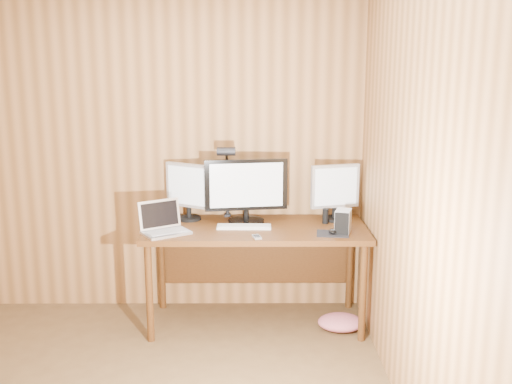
{
  "coord_description": "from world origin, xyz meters",
  "views": [
    {
      "loc": [
        0.91,
        -2.55,
        1.94
      ],
      "look_at": [
        0.93,
        1.58,
        1.02
      ],
      "focal_mm": 42.0,
      "sensor_mm": 36.0,
      "label": 1
    }
  ],
  "objects_px": {
    "desk": "(256,240)",
    "keyboard": "(244,227)",
    "monitor_right": "(335,191)",
    "mouse": "(333,231)",
    "monitor_left": "(188,190)",
    "speaker": "(325,216)",
    "desk_lamp": "(227,171)",
    "hard_drive": "(343,221)",
    "laptop": "(163,225)",
    "phone": "(257,237)",
    "monitor_center": "(246,190)"
  },
  "relations": [
    {
      "from": "monitor_center",
      "to": "speaker",
      "type": "xyz_separation_m",
      "value": [
        0.59,
        -0.03,
        -0.19
      ]
    },
    {
      "from": "monitor_left",
      "to": "laptop",
      "type": "distance_m",
      "value": 0.41
    },
    {
      "from": "monitor_left",
      "to": "phone",
      "type": "bearing_deg",
      "value": -13.86
    },
    {
      "from": "monitor_center",
      "to": "mouse",
      "type": "height_order",
      "value": "monitor_center"
    },
    {
      "from": "speaker",
      "to": "monitor_right",
      "type": "bearing_deg",
      "value": 49.88
    },
    {
      "from": "desk",
      "to": "keyboard",
      "type": "distance_m",
      "value": 0.19
    },
    {
      "from": "desk_lamp",
      "to": "desk",
      "type": "bearing_deg",
      "value": -31.8
    },
    {
      "from": "keyboard",
      "to": "desk_lamp",
      "type": "distance_m",
      "value": 0.46
    },
    {
      "from": "desk",
      "to": "monitor_right",
      "type": "relative_size",
      "value": 3.77
    },
    {
      "from": "laptop",
      "to": "mouse",
      "type": "relative_size",
      "value": 3.83
    },
    {
      "from": "mouse",
      "to": "speaker",
      "type": "xyz_separation_m",
      "value": [
        -0.02,
        0.28,
        0.03
      ]
    },
    {
      "from": "laptop",
      "to": "phone",
      "type": "xyz_separation_m",
      "value": [
        0.65,
        -0.13,
        -0.05
      ]
    },
    {
      "from": "hard_drive",
      "to": "speaker",
      "type": "xyz_separation_m",
      "value": [
        -0.09,
        0.24,
        -0.03
      ]
    },
    {
      "from": "keyboard",
      "to": "hard_drive",
      "type": "xyz_separation_m",
      "value": [
        0.69,
        -0.12,
        0.07
      ]
    },
    {
      "from": "mouse",
      "to": "keyboard",
      "type": "bearing_deg",
      "value": 161.38
    },
    {
      "from": "monitor_left",
      "to": "phone",
      "type": "xyz_separation_m",
      "value": [
        0.51,
        -0.47,
        -0.22
      ]
    },
    {
      "from": "desk_lamp",
      "to": "hard_drive",
      "type": "bearing_deg",
      "value": -20.04
    },
    {
      "from": "keyboard",
      "to": "monitor_left",
      "type": "bearing_deg",
      "value": 152.23
    },
    {
      "from": "hard_drive",
      "to": "monitor_right",
      "type": "bearing_deg",
      "value": 108.75
    },
    {
      "from": "monitor_right",
      "to": "mouse",
      "type": "xyz_separation_m",
      "value": [
        -0.06,
        -0.37,
        -0.21
      ]
    },
    {
      "from": "monitor_center",
      "to": "desk_lamp",
      "type": "relative_size",
      "value": 1.03
    },
    {
      "from": "desk_lamp",
      "to": "speaker",
      "type": "bearing_deg",
      "value": -6.21
    },
    {
      "from": "desk",
      "to": "mouse",
      "type": "height_order",
      "value": "mouse"
    },
    {
      "from": "laptop",
      "to": "hard_drive",
      "type": "bearing_deg",
      "value": -32.67
    },
    {
      "from": "laptop",
      "to": "desk_lamp",
      "type": "bearing_deg",
      "value": 8.48
    },
    {
      "from": "desk_lamp",
      "to": "phone",
      "type": "bearing_deg",
      "value": -61.57
    },
    {
      "from": "desk",
      "to": "laptop",
      "type": "height_order",
      "value": "laptop"
    },
    {
      "from": "desk",
      "to": "phone",
      "type": "bearing_deg",
      "value": -89.34
    },
    {
      "from": "desk",
      "to": "desk_lamp",
      "type": "distance_m",
      "value": 0.56
    },
    {
      "from": "mouse",
      "to": "desk_lamp",
      "type": "distance_m",
      "value": 0.93
    },
    {
      "from": "desk",
      "to": "speaker",
      "type": "height_order",
      "value": "speaker"
    },
    {
      "from": "monitor_right",
      "to": "speaker",
      "type": "relative_size",
      "value": 3.87
    },
    {
      "from": "monitor_left",
      "to": "speaker",
      "type": "height_order",
      "value": "monitor_left"
    },
    {
      "from": "desk",
      "to": "laptop",
      "type": "xyz_separation_m",
      "value": [
        -0.65,
        -0.21,
        0.18
      ]
    },
    {
      "from": "desk",
      "to": "mouse",
      "type": "distance_m",
      "value": 0.61
    },
    {
      "from": "desk",
      "to": "monitor_right",
      "type": "bearing_deg",
      "value": 10.75
    },
    {
      "from": "monitor_left",
      "to": "speaker",
      "type": "distance_m",
      "value": 1.04
    },
    {
      "from": "monitor_center",
      "to": "monitor_right",
      "type": "bearing_deg",
      "value": -2.66
    },
    {
      "from": "monitor_right",
      "to": "phone",
      "type": "relative_size",
      "value": 4.01
    },
    {
      "from": "monitor_left",
      "to": "mouse",
      "type": "height_order",
      "value": "monitor_left"
    },
    {
      "from": "monitor_left",
      "to": "phone",
      "type": "relative_size",
      "value": 4.06
    },
    {
      "from": "keyboard",
      "to": "speaker",
      "type": "bearing_deg",
      "value": 12.18
    },
    {
      "from": "hard_drive",
      "to": "monitor_left",
      "type": "bearing_deg",
      "value": 178.66
    },
    {
      "from": "mouse",
      "to": "phone",
      "type": "relative_size",
      "value": 0.95
    },
    {
      "from": "desk",
      "to": "hard_drive",
      "type": "distance_m",
      "value": 0.68
    },
    {
      "from": "speaker",
      "to": "monitor_center",
      "type": "bearing_deg",
      "value": 177.22
    },
    {
      "from": "monitor_center",
      "to": "mouse",
      "type": "bearing_deg",
      "value": -35.04
    },
    {
      "from": "desk",
      "to": "mouse",
      "type": "bearing_deg",
      "value": -25.81
    },
    {
      "from": "monitor_left",
      "to": "hard_drive",
      "type": "height_order",
      "value": "monitor_left"
    },
    {
      "from": "speaker",
      "to": "laptop",
      "type": "bearing_deg",
      "value": -168.82
    }
  ]
}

